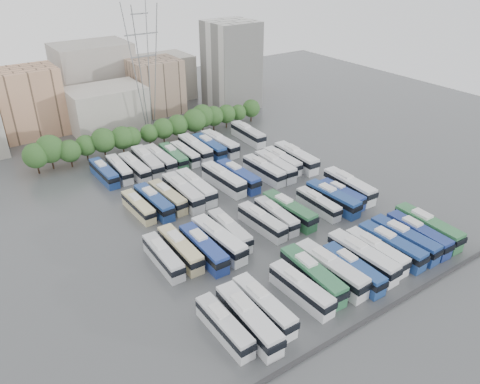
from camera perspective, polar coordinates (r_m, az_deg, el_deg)
ground at (r=91.51m, az=1.35°, el=-2.68°), size 220.00×220.00×0.00m
parapet at (r=72.55m, az=17.20°, el=-13.58°), size 56.00×0.50×0.50m
tree_line at (r=122.30m, az=-10.85°, el=7.40°), size 65.72×7.91×8.26m
city_buildings at (r=145.99m, az=-18.20°, el=11.42°), size 102.00×35.00×20.00m
apartment_tower at (r=149.35m, az=-1.06°, el=15.20°), size 14.00×14.00×26.00m
electricity_pylon at (r=126.37m, az=-11.58°, el=14.82°), size 9.00×6.91×33.83m
bus_r0_s0 at (r=65.11m, az=-1.92°, el=-15.99°), size 2.50×11.41×3.58m
bus_r0_s1 at (r=65.62m, az=1.03°, el=-15.22°), size 3.41×13.26×4.13m
bus_r0_s2 at (r=67.84m, az=2.91°, el=-13.65°), size 2.68×12.27×3.85m
bus_r0_s4 at (r=71.12m, az=7.46°, el=-11.61°), size 3.05×12.01×3.74m
bus_r0_s5 at (r=73.51m, az=8.81°, el=-9.98°), size 3.55×13.34×4.15m
bus_r0_s6 at (r=75.11m, az=10.99°, el=-9.19°), size 3.46×13.68×4.26m
bus_r0_s7 at (r=76.31m, az=13.60°, el=-9.09°), size 2.87×11.95×3.73m
bus_r0_s8 at (r=78.93m, az=14.69°, el=-7.64°), size 3.28×13.29×4.15m
bus_r0_s9 at (r=81.18m, az=16.26°, el=-6.94°), size 2.68×11.93×3.74m
bus_r0_s10 at (r=83.10m, az=17.96°, el=-6.22°), size 3.10×12.74×3.98m
bus_r0_s11 at (r=85.41m, az=19.39°, el=-5.43°), size 3.29×13.01×4.05m
bus_r0_s12 at (r=87.70m, az=20.87°, el=-4.82°), size 3.16×12.61×3.93m
bus_r0_s13 at (r=90.23m, az=21.93°, el=-3.96°), size 3.35×13.36×4.16m
bus_r1_s0 at (r=77.94m, az=-9.35°, el=-7.75°), size 2.79×11.53×3.60m
bus_r1_s1 at (r=79.13m, az=-7.30°, el=-6.86°), size 2.78×12.18×3.81m
bus_r1_s2 at (r=78.75m, az=-4.48°, el=-6.83°), size 2.93×12.63×3.95m
bus_r1_s3 at (r=80.60m, az=-2.62°, el=-5.77°), size 3.55×13.29×4.13m
bus_r1_s4 at (r=83.23m, az=-1.29°, el=-4.68°), size 3.16×11.93×3.71m
bus_r1_s6 at (r=85.88m, az=2.70°, el=-3.59°), size 3.11×11.67×3.63m
bus_r1_s7 at (r=87.84m, az=4.44°, el=-2.88°), size 2.94×11.49×3.58m
bus_r1_s8 at (r=89.34m, az=6.01°, el=-2.21°), size 3.42×12.90×4.01m
bus_r1_s10 at (r=92.90m, az=9.52°, el=-1.39°), size 2.49×10.93×3.42m
bus_r1_s11 at (r=94.66m, az=11.23°, el=-0.76°), size 3.41×12.82×3.98m
bus_r1_s12 at (r=97.17m, az=12.31°, el=-0.26°), size 2.88×10.98×3.41m
bus_r1_s13 at (r=100.02m, az=13.17°, el=0.75°), size 3.46×13.33×4.15m
bus_r2_s1 at (r=92.77m, az=-12.27°, el=-1.72°), size 2.68×10.95×3.42m
bus_r2_s2 at (r=93.32m, az=-10.45°, el=-1.17°), size 3.18×12.45×3.88m
bus_r2_s3 at (r=94.83m, az=-8.82°, el=-0.57°), size 3.14×11.89×3.69m
bus_r2_s4 at (r=95.74m, az=-6.98°, el=0.04°), size 3.14×13.51×4.22m
bus_r2_s5 at (r=97.43m, az=-5.39°, el=0.63°), size 3.03×13.12×4.10m
bus_r2_s7 at (r=100.31m, az=-2.02°, el=1.62°), size 3.45×13.28×4.13m
bus_r2_s8 at (r=101.57m, az=-0.23°, el=1.98°), size 3.24×13.15×4.10m
bus_r2_s10 at (r=104.55m, az=2.92°, el=2.71°), size 2.98×12.55×3.92m
bus_r2_s11 at (r=106.48m, az=4.31°, el=3.19°), size 3.28×12.92×4.02m
bus_r2_s12 at (r=109.52m, az=5.18°, el=3.82°), size 2.96×12.03×3.75m
bus_r2_s13 at (r=110.96m, az=6.84°, el=4.22°), size 3.55×13.78×4.29m
bus_r3_s1 at (r=107.72m, az=-16.23°, el=2.28°), size 2.82×11.87×3.71m
bus_r3_s2 at (r=108.79m, az=-14.50°, el=2.77°), size 2.98×11.61×3.61m
bus_r3_s3 at (r=108.38m, az=-12.72°, el=2.95°), size 2.87×12.26×3.83m
bus_r3_s4 at (r=110.10m, az=-11.23°, el=3.65°), size 3.65×13.67×4.25m
bus_r3_s5 at (r=111.41m, az=-9.73°, el=4.01°), size 2.79×12.61×3.95m
bus_r3_s6 at (r=112.59m, az=-8.12°, el=4.34°), size 3.07×11.84×3.68m
bus_r3_s7 at (r=114.01m, az=-6.74°, el=4.69°), size 2.42×11.05×3.47m
bus_r3_s8 at (r=115.94m, az=-5.48°, el=5.35°), size 3.26×13.29×4.15m
bus_r3_s9 at (r=116.76m, az=-3.79°, el=5.55°), size 2.78×12.63×3.96m
bus_r3_s10 at (r=118.30m, az=-2.48°, el=5.95°), size 3.47×13.31×4.14m
bus_r3_s13 at (r=124.46m, az=0.97°, el=7.13°), size 3.37×13.10×4.08m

